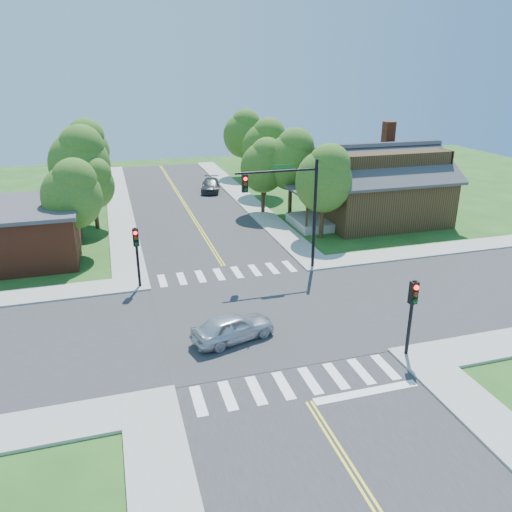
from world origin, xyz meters
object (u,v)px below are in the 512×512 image
object	(u,v)px
signal_pole_se	(412,304)
house_ne	(379,182)
car_silver	(233,328)
signal_pole_nw	(137,247)
car_dgrey	(211,186)
signal_mast_ne	(290,199)

from	to	relation	value
signal_pole_se	house_ne	bearing A→B (deg)	64.42
car_silver	house_ne	bearing A→B (deg)	-61.36
signal_pole_nw	car_dgrey	world-z (taller)	signal_pole_nw
signal_pole_se	house_ne	world-z (taller)	house_ne
signal_mast_ne	car_dgrey	distance (m)	23.37
house_ne	car_dgrey	size ratio (longest dim) A/B	2.68
signal_pole_nw	house_ne	size ratio (longest dim) A/B	0.29
signal_mast_ne	signal_pole_se	size ratio (longest dim) A/B	1.89
signal_mast_ne	signal_pole_nw	size ratio (longest dim) A/B	1.89
signal_pole_se	house_ne	distance (m)	22.03
signal_mast_ne	car_silver	bearing A→B (deg)	-126.68
car_silver	signal_mast_ne	bearing A→B (deg)	-51.95
house_ne	signal_mast_ne	bearing A→B (deg)	-142.32
signal_pole_nw	car_dgrey	size ratio (longest dim) A/B	0.78
signal_mast_ne	house_ne	world-z (taller)	signal_mast_ne
signal_pole_se	house_ne	size ratio (longest dim) A/B	0.29
signal_pole_nw	car_silver	bearing A→B (deg)	-62.67
signal_pole_se	car_silver	distance (m)	8.41
signal_mast_ne	house_ne	bearing A→B (deg)	37.68
car_dgrey	house_ne	bearing A→B (deg)	-36.29
house_ne	car_silver	distance (m)	23.49
car_silver	car_dgrey	world-z (taller)	car_silver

